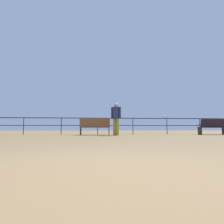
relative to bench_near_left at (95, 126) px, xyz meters
The scene contains 6 objects.
ground_plane 9.00m from the bench_near_left, 88.89° to the right, with size 60.00×60.00×0.00m, color brown.
pier_railing 0.95m from the bench_near_left, 79.02° to the left, with size 22.40×0.05×1.04m.
bench_near_left is the anchor object (origin of this frame).
bench_near_right 7.18m from the bench_near_left, ahead, with size 1.65×0.71×0.95m.
person_by_bench 1.42m from the bench_near_left, 29.40° to the right, with size 0.53×0.34×1.79m.
seagull_on_rail 4.65m from the bench_near_left, 11.44° to the left, with size 0.29×0.41×0.21m.
Camera 1 is at (-0.14, -1.77, 0.39)m, focal length 29.72 mm.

